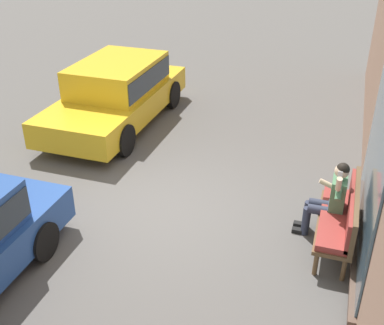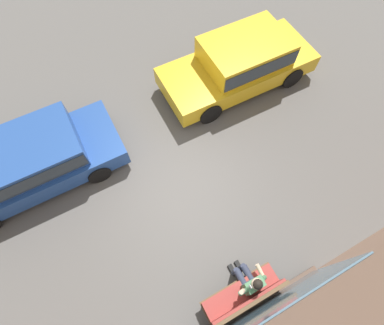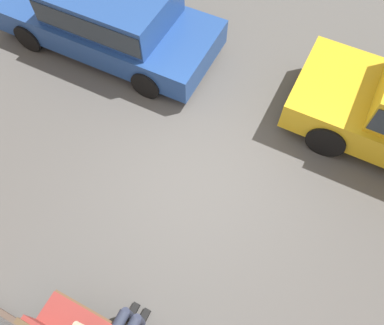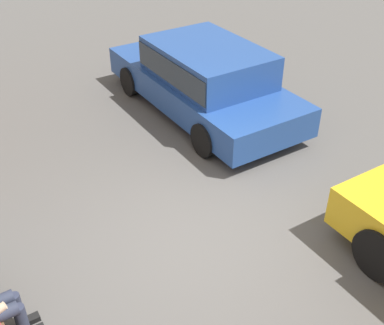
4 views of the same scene
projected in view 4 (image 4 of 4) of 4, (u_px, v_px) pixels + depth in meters
name	position (u px, v px, depth m)	size (l,w,h in m)	color
ground_plane	(194.00, 242.00, 6.52)	(60.00, 60.00, 0.00)	#565451
parked_car_mid	(204.00, 76.00, 9.22)	(4.55, 1.95, 1.39)	#23478E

